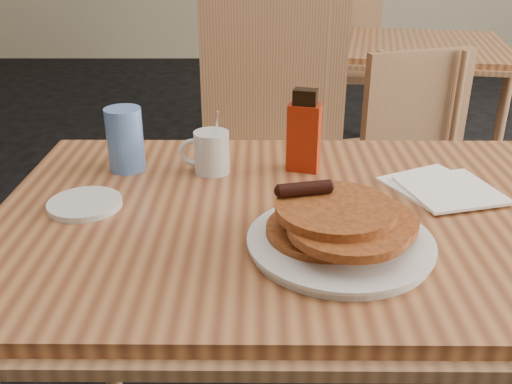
{
  "coord_description": "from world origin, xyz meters",
  "views": [
    {
      "loc": [
        -0.05,
        -0.89,
        1.24
      ],
      "look_at": [
        -0.05,
        0.03,
        0.81
      ],
      "focal_mm": 40.0,
      "sensor_mm": 36.0,
      "label": 1
    }
  ],
  "objects_px": {
    "chair_main_far": "(274,139)",
    "coffee_mug": "(211,151)",
    "chair_neighbor_near": "(405,141)",
    "pancake_plate": "(340,232)",
    "syrup_bottle": "(304,134)",
    "neighbor_table": "(373,50)",
    "chair_neighbor_far": "(345,50)",
    "blue_tumbler": "(125,139)",
    "main_table": "(299,230)"
  },
  "relations": [
    {
      "from": "pancake_plate",
      "to": "blue_tumbler",
      "type": "bearing_deg",
      "value": 141.15
    },
    {
      "from": "syrup_bottle",
      "to": "blue_tumbler",
      "type": "xyz_separation_m",
      "value": [
        -0.39,
        0.0,
        -0.01
      ]
    },
    {
      "from": "syrup_bottle",
      "to": "chair_neighbor_near",
      "type": "bearing_deg",
      "value": 77.03
    },
    {
      "from": "chair_neighbor_near",
      "to": "pancake_plate",
      "type": "distance_m",
      "value": 1.26
    },
    {
      "from": "chair_neighbor_near",
      "to": "syrup_bottle",
      "type": "distance_m",
      "value": 0.99
    },
    {
      "from": "main_table",
      "to": "blue_tumbler",
      "type": "relative_size",
      "value": 8.68
    },
    {
      "from": "chair_neighbor_far",
      "to": "syrup_bottle",
      "type": "relative_size",
      "value": 5.29
    },
    {
      "from": "coffee_mug",
      "to": "blue_tumbler",
      "type": "height_order",
      "value": "coffee_mug"
    },
    {
      "from": "coffee_mug",
      "to": "chair_neighbor_far",
      "type": "bearing_deg",
      "value": 87.79
    },
    {
      "from": "chair_neighbor_far",
      "to": "neighbor_table",
      "type": "bearing_deg",
      "value": -86.05
    },
    {
      "from": "neighbor_table",
      "to": "syrup_bottle",
      "type": "relative_size",
      "value": 7.65
    },
    {
      "from": "syrup_bottle",
      "to": "neighbor_table",
      "type": "bearing_deg",
      "value": 89.42
    },
    {
      "from": "coffee_mug",
      "to": "syrup_bottle",
      "type": "relative_size",
      "value": 0.79
    },
    {
      "from": "chair_main_far",
      "to": "pancake_plate",
      "type": "height_order",
      "value": "chair_main_far"
    },
    {
      "from": "chair_neighbor_far",
      "to": "coffee_mug",
      "type": "xyz_separation_m",
      "value": [
        -0.63,
        -2.27,
        0.23
      ]
    },
    {
      "from": "neighbor_table",
      "to": "chair_neighbor_far",
      "type": "distance_m",
      "value": 0.73
    },
    {
      "from": "chair_neighbor_near",
      "to": "pancake_plate",
      "type": "relative_size",
      "value": 2.79
    },
    {
      "from": "pancake_plate",
      "to": "syrup_bottle",
      "type": "relative_size",
      "value": 1.72
    },
    {
      "from": "pancake_plate",
      "to": "syrup_bottle",
      "type": "distance_m",
      "value": 0.34
    },
    {
      "from": "pancake_plate",
      "to": "coffee_mug",
      "type": "relative_size",
      "value": 2.17
    },
    {
      "from": "chair_main_far",
      "to": "blue_tumbler",
      "type": "bearing_deg",
      "value": -124.78
    },
    {
      "from": "chair_main_far",
      "to": "coffee_mug",
      "type": "relative_size",
      "value": 7.27
    },
    {
      "from": "chair_neighbor_far",
      "to": "syrup_bottle",
      "type": "distance_m",
      "value": 2.31
    },
    {
      "from": "neighbor_table",
      "to": "chair_main_far",
      "type": "bearing_deg",
      "value": -116.38
    },
    {
      "from": "chair_main_far",
      "to": "chair_neighbor_far",
      "type": "height_order",
      "value": "chair_main_far"
    },
    {
      "from": "chair_main_far",
      "to": "chair_neighbor_near",
      "type": "relative_size",
      "value": 1.2
    },
    {
      "from": "pancake_plate",
      "to": "neighbor_table",
      "type": "bearing_deg",
      "value": 77.76
    },
    {
      "from": "chair_neighbor_near",
      "to": "coffee_mug",
      "type": "bearing_deg",
      "value": -144.69
    },
    {
      "from": "main_table",
      "to": "chair_main_far",
      "type": "distance_m",
      "value": 0.75
    },
    {
      "from": "main_table",
      "to": "chair_neighbor_near",
      "type": "distance_m",
      "value": 1.14
    },
    {
      "from": "main_table",
      "to": "chair_main_far",
      "type": "relative_size",
      "value": 1.15
    },
    {
      "from": "neighbor_table",
      "to": "syrup_bottle",
      "type": "bearing_deg",
      "value": -106.08
    },
    {
      "from": "neighbor_table",
      "to": "pancake_plate",
      "type": "height_order",
      "value": "pancake_plate"
    },
    {
      "from": "syrup_bottle",
      "to": "blue_tumbler",
      "type": "distance_m",
      "value": 0.39
    },
    {
      "from": "blue_tumbler",
      "to": "chair_main_far",
      "type": "bearing_deg",
      "value": 58.13
    },
    {
      "from": "chair_main_far",
      "to": "chair_neighbor_near",
      "type": "height_order",
      "value": "chair_main_far"
    },
    {
      "from": "blue_tumbler",
      "to": "chair_neighbor_far",
      "type": "bearing_deg",
      "value": 70.19
    },
    {
      "from": "chair_main_far",
      "to": "syrup_bottle",
      "type": "xyz_separation_m",
      "value": [
        0.05,
        -0.55,
        0.21
      ]
    },
    {
      "from": "neighbor_table",
      "to": "coffee_mug",
      "type": "relative_size",
      "value": 9.64
    },
    {
      "from": "main_table",
      "to": "coffee_mug",
      "type": "xyz_separation_m",
      "value": [
        -0.18,
        0.18,
        0.09
      ]
    },
    {
      "from": "chair_neighbor_far",
      "to": "blue_tumbler",
      "type": "relative_size",
      "value": 6.91
    },
    {
      "from": "syrup_bottle",
      "to": "chair_neighbor_far",
      "type": "bearing_deg",
      "value": 94.83
    },
    {
      "from": "main_table",
      "to": "coffee_mug",
      "type": "distance_m",
      "value": 0.27
    },
    {
      "from": "coffee_mug",
      "to": "chair_neighbor_near",
      "type": "bearing_deg",
      "value": 65.49
    },
    {
      "from": "neighbor_table",
      "to": "blue_tumbler",
      "type": "xyz_separation_m",
      "value": [
        -0.83,
        -1.53,
        0.11
      ]
    },
    {
      "from": "chair_neighbor_far",
      "to": "pancake_plate",
      "type": "bearing_deg",
      "value": -96.0
    },
    {
      "from": "chair_neighbor_far",
      "to": "pancake_plate",
      "type": "distance_m",
      "value": 2.63
    },
    {
      "from": "main_table",
      "to": "syrup_bottle",
      "type": "distance_m",
      "value": 0.23
    },
    {
      "from": "chair_neighbor_far",
      "to": "chair_neighbor_near",
      "type": "height_order",
      "value": "chair_neighbor_far"
    },
    {
      "from": "chair_main_far",
      "to": "chair_neighbor_near",
      "type": "bearing_deg",
      "value": 26.31
    }
  ]
}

